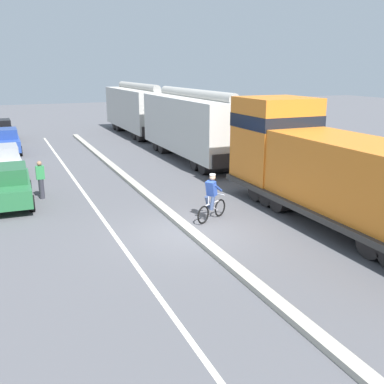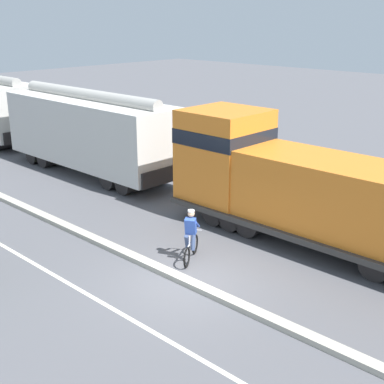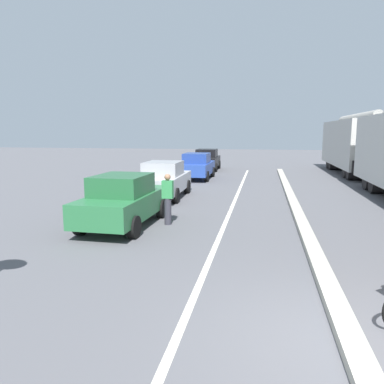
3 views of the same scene
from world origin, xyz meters
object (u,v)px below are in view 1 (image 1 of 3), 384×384
(hopper_car_middle, at_px, (138,109))
(parked_car_black, at_px, (0,130))
(locomotive, at_px, (330,172))
(parked_car_blue, at_px, (5,141))
(hopper_car_lead, at_px, (194,125))
(parked_car_silver, at_px, (3,161))
(parked_car_green, at_px, (8,185))
(pedestrian_by_cars, at_px, (41,179))
(cyclist, at_px, (212,198))

(hopper_car_middle, bearing_deg, parked_car_black, 175.93)
(locomotive, xyz_separation_m, parked_car_blue, (-10.38, 18.79, -0.98))
(hopper_car_lead, bearing_deg, parked_car_silver, -178.30)
(parked_car_green, height_order, parked_car_silver, same)
(locomotive, relative_size, pedestrian_by_cars, 7.17)
(parked_car_black, xyz_separation_m, pedestrian_by_cars, (1.35, -17.48, 0.03))
(hopper_car_middle, relative_size, pedestrian_by_cars, 6.54)
(parked_car_black, bearing_deg, parked_car_blue, -87.80)
(locomotive, bearing_deg, hopper_car_lead, 90.00)
(parked_car_blue, height_order, pedestrian_by_cars, same)
(locomotive, height_order, parked_car_black, locomotive)
(locomotive, xyz_separation_m, parked_car_black, (-10.60, 24.51, -0.98))
(hopper_car_lead, bearing_deg, locomotive, -90.00)
(parked_car_green, bearing_deg, hopper_car_lead, 27.69)
(hopper_car_middle, bearing_deg, pedestrian_by_cars, -118.95)
(parked_car_green, xyz_separation_m, cyclist, (6.72, -4.94, 0.00))
(parked_car_black, bearing_deg, hopper_car_lead, -49.36)
(parked_car_silver, xyz_separation_m, parked_car_black, (0.05, 12.67, 0.00))
(parked_car_black, xyz_separation_m, cyclist, (6.77, -22.83, 0.00))
(hopper_car_lead, bearing_deg, hopper_car_middle, 90.00)
(parked_car_silver, height_order, parked_car_black, same)
(parked_car_black, bearing_deg, locomotive, -66.61)
(locomotive, relative_size, parked_car_blue, 2.76)
(cyclist, bearing_deg, hopper_car_middle, 80.15)
(parked_car_silver, bearing_deg, hopper_car_middle, 48.19)
(parked_car_blue, bearing_deg, pedestrian_by_cars, -84.50)
(cyclist, bearing_deg, parked_car_silver, 123.87)
(hopper_car_lead, xyz_separation_m, cyclist, (-3.84, -10.48, -1.26))
(hopper_car_lead, xyz_separation_m, hopper_car_middle, (0.00, 11.60, 0.00))
(parked_car_green, height_order, cyclist, cyclist)
(hopper_car_lead, height_order, hopper_car_middle, same)
(hopper_car_middle, xyz_separation_m, parked_car_black, (-10.60, 0.75, -1.26))
(cyclist, bearing_deg, locomotive, -23.63)
(hopper_car_middle, distance_m, parked_car_silver, 16.04)
(parked_car_blue, bearing_deg, hopper_car_lead, -32.59)
(cyclist, bearing_deg, pedestrian_by_cars, 135.33)
(cyclist, relative_size, pedestrian_by_cars, 1.06)
(hopper_car_lead, height_order, cyclist, hopper_car_lead)
(hopper_car_lead, bearing_deg, cyclist, -110.10)
(parked_car_silver, distance_m, pedestrian_by_cars, 5.01)
(locomotive, relative_size, parked_car_black, 2.74)
(parked_car_black, bearing_deg, pedestrian_by_cars, -85.58)
(locomotive, distance_m, hopper_car_middle, 23.76)
(parked_car_green, bearing_deg, parked_car_black, 90.16)
(hopper_car_middle, bearing_deg, parked_car_blue, -154.46)
(locomotive, bearing_deg, hopper_car_middle, 90.00)
(parked_car_silver, relative_size, parked_car_black, 1.00)
(locomotive, distance_m, parked_car_blue, 21.49)
(parked_car_black, relative_size, pedestrian_by_cars, 2.62)
(parked_car_silver, bearing_deg, locomotive, -48.01)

